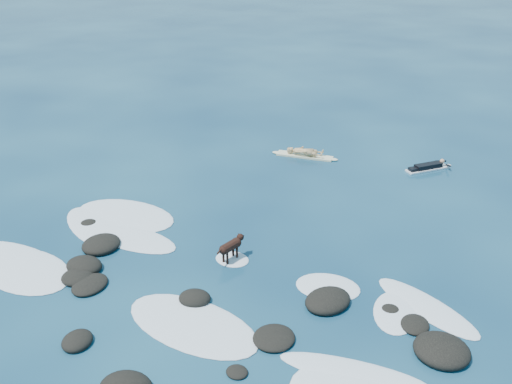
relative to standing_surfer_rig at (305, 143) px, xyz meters
The scene contains 6 objects.
ground 9.99m from the standing_surfer_rig, 78.05° to the right, with size 160.00×160.00×0.00m, color #0A2642.
reef_rocks 12.12m from the standing_surfer_rig, 71.39° to the right, with size 13.33×7.02×0.56m.
breaking_foam 11.07m from the standing_surfer_rig, 77.70° to the right, with size 15.27×7.47×0.12m.
standing_surfer_rig is the anchor object (origin of this frame).
paddling_surfer_rig 5.35m from the standing_surfer_rig, 16.94° to the left, with size 1.62×1.97×0.38m.
dog 8.95m from the standing_surfer_rig, 76.55° to the right, with size 0.43×1.26×0.80m.
Camera 1 is at (8.75, -11.24, 9.68)m, focal length 40.00 mm.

